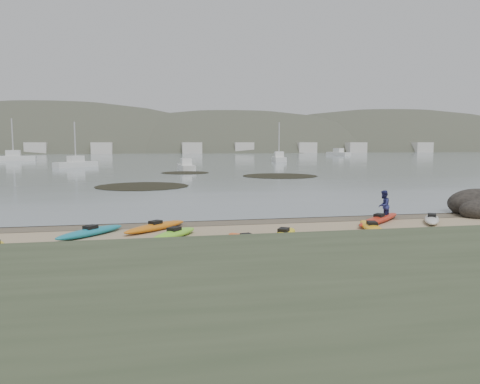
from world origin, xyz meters
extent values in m
plane|color=tan|center=(0.00, 0.00, 0.00)|extent=(600.00, 600.00, 0.00)
plane|color=brown|center=(0.00, -0.30, 0.00)|extent=(60.00, 60.00, 0.00)
plane|color=slate|center=(0.00, 300.00, 0.01)|extent=(1200.00, 1200.00, 0.00)
cube|color=#475138|center=(0.00, -17.50, 1.00)|extent=(60.00, 8.00, 2.00)
ellipsoid|color=red|center=(6.83, -2.07, 0.17)|extent=(4.09, 3.71, 0.34)
ellipsoid|color=teal|center=(-7.23, -2.72, 0.17)|extent=(2.99, 3.15, 0.34)
ellipsoid|color=yellow|center=(0.90, -4.98, 0.17)|extent=(2.15, 2.91, 0.34)
ellipsoid|color=orange|center=(-4.40, -1.99, 0.17)|extent=(3.23, 3.08, 0.34)
ellipsoid|color=yellow|center=(-6.15, -7.14, 0.17)|extent=(1.68, 3.33, 0.34)
ellipsoid|color=#FB5715|center=(-0.87, -5.92, 0.17)|extent=(1.53, 3.39, 0.34)
ellipsoid|color=#77D52A|center=(-3.65, -3.84, 0.17)|extent=(2.38, 2.68, 0.34)
ellipsoid|color=silver|center=(9.48, -2.59, 0.17)|extent=(2.18, 2.86, 0.34)
ellipsoid|color=#FFAD15|center=(5.38, -4.15, 0.17)|extent=(1.49, 3.79, 0.34)
imported|color=navy|center=(7.34, -1.55, 0.80)|extent=(0.98, 0.97, 1.60)
ellipsoid|color=black|center=(13.96, -0.20, 0.26)|extent=(3.45, 2.69, 1.73)
ellipsoid|color=black|center=(12.96, -1.50, 0.17)|extent=(1.92, 1.73, 1.15)
cylinder|color=black|center=(-5.24, 19.99, 0.03)|extent=(8.54, 8.54, 0.04)
cylinder|color=black|center=(10.87, 30.27, 0.03)|extent=(9.02, 9.02, 0.04)
cylinder|color=black|center=(0.16, 38.25, 0.03)|extent=(6.33, 6.33, 0.04)
cube|color=silver|center=(-16.16, 55.88, 0.50)|extent=(6.71, 6.22, 1.00)
cube|color=silver|center=(0.81, 44.61, 0.45)|extent=(2.23, 6.55, 0.90)
cube|color=silver|center=(22.44, 71.22, 0.56)|extent=(3.48, 8.26, 1.12)
cube|color=silver|center=(-33.13, 84.90, 0.63)|extent=(9.19, 3.61, 1.25)
cube|color=silver|center=(51.78, 108.91, 0.60)|extent=(4.89, 8.90, 1.20)
ellipsoid|color=#384235|center=(-45.00, 195.00, -18.00)|extent=(220.00, 120.00, 80.00)
ellipsoid|color=#384235|center=(35.00, 190.00, -15.30)|extent=(200.00, 110.00, 68.00)
ellipsoid|color=#384235|center=(120.00, 200.00, -17.10)|extent=(230.00, 130.00, 76.00)
cube|color=beige|center=(-42.00, 145.00, 2.00)|extent=(7.00, 5.00, 4.00)
cube|color=beige|center=(-18.00, 145.00, 2.00)|extent=(7.00, 5.00, 4.00)
cube|color=beige|center=(6.00, 145.00, 2.00)|extent=(7.00, 5.00, 4.00)
cube|color=beige|center=(30.00, 145.00, 2.00)|extent=(7.00, 5.00, 4.00)
cube|color=beige|center=(54.00, 145.00, 2.00)|extent=(7.00, 5.00, 4.00)
cube|color=beige|center=(78.00, 145.00, 2.00)|extent=(7.00, 5.00, 4.00)
cube|color=beige|center=(102.00, 145.00, 2.00)|extent=(7.00, 5.00, 4.00)
camera|label=1|loc=(-4.71, -23.80, 4.09)|focal=35.00mm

